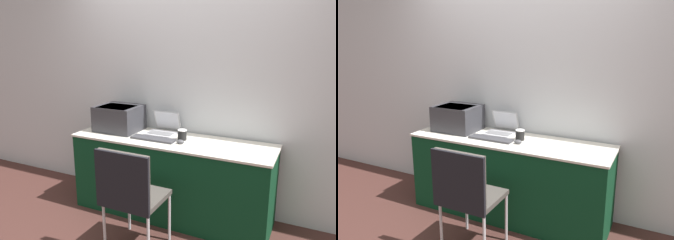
{
  "view_description": "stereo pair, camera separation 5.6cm",
  "coord_description": "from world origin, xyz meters",
  "views": [
    {
      "loc": [
        1.27,
        -2.44,
        1.72
      ],
      "look_at": [
        -0.05,
        0.31,
        0.97
      ],
      "focal_mm": 35.0,
      "sensor_mm": 36.0,
      "label": 1
    },
    {
      "loc": [
        1.32,
        -2.41,
        1.72
      ],
      "look_at": [
        -0.05,
        0.31,
        0.97
      ],
      "focal_mm": 35.0,
      "sensor_mm": 36.0,
      "label": 2
    }
  ],
  "objects": [
    {
      "name": "table",
      "position": [
        0.0,
        0.28,
        0.39
      ],
      "size": [
        1.97,
        0.58,
        0.79
      ],
      "color": "#0C381E",
      "rests_on": "ground_plane"
    },
    {
      "name": "mouse",
      "position": [
        0.13,
        0.19,
        0.81
      ],
      "size": [
        0.07,
        0.05,
        0.04
      ],
      "color": "#4C4C51",
      "rests_on": "table"
    },
    {
      "name": "coffee_cup",
      "position": [
        0.1,
        0.31,
        0.84
      ],
      "size": [
        0.09,
        0.09,
        0.1
      ],
      "color": "black",
      "rests_on": "table"
    },
    {
      "name": "wall_back",
      "position": [
        0.0,
        0.61,
        1.3
      ],
      "size": [
        8.0,
        0.05,
        2.6
      ],
      "color": "silver",
      "rests_on": "ground_plane"
    },
    {
      "name": "laptop_left",
      "position": [
        -0.16,
        0.43,
        0.83
      ],
      "size": [
        0.29,
        0.3,
        0.22
      ],
      "color": "#B7B7BC",
      "rests_on": "table"
    },
    {
      "name": "ground_plane",
      "position": [
        0.0,
        0.0,
        0.0
      ],
      "size": [
        14.0,
        14.0,
        0.0
      ],
      "primitive_type": "plane",
      "color": "#472823"
    },
    {
      "name": "printer",
      "position": [
        -0.63,
        0.34,
        0.93
      ],
      "size": [
        0.44,
        0.38,
        0.26
      ],
      "color": "#333338",
      "rests_on": "table"
    },
    {
      "name": "chair",
      "position": [
        -0.02,
        -0.45,
        0.58
      ],
      "size": [
        0.47,
        0.43,
        0.91
      ],
      "color": "#4C4742",
      "rests_on": "ground_plane"
    },
    {
      "name": "external_keyboard",
      "position": [
        -0.15,
        0.19,
        0.8
      ],
      "size": [
        0.44,
        0.12,
        0.02
      ],
      "color": "#3D3D42",
      "rests_on": "table"
    }
  ]
}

